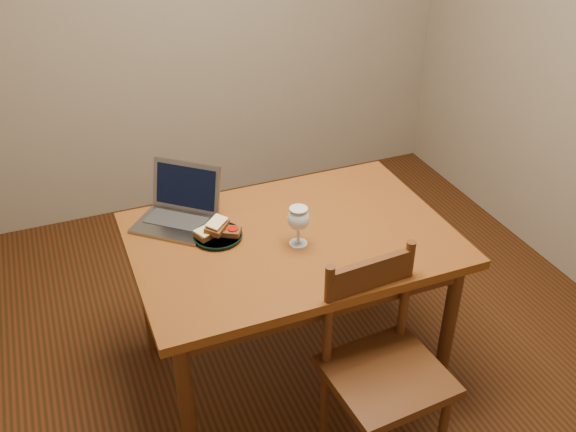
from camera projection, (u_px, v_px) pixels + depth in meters
name	position (u px, v px, depth m)	size (l,w,h in m)	color
floor	(303.00, 347.00, 3.14)	(3.20, 3.20, 0.02)	black
table	(292.00, 253.00, 2.68)	(1.30, 0.90, 0.74)	#53250D
chair	(384.00, 361.00, 2.38)	(0.45, 0.43, 0.45)	#3F240D
plate	(218.00, 236.00, 2.61)	(0.20, 0.20, 0.02)	black
sandwich_cheese	(209.00, 231.00, 2.60)	(0.11, 0.07, 0.03)	#381E0C
sandwich_tomato	(227.00, 230.00, 2.60)	(0.11, 0.06, 0.03)	#381E0C
sandwich_top	(217.00, 226.00, 2.59)	(0.11, 0.07, 0.03)	#381E0C
milk_glass	(298.00, 226.00, 2.53)	(0.09, 0.09, 0.17)	white
laptop	(180.00, 206.00, 2.71)	(0.42, 0.42, 0.22)	slate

